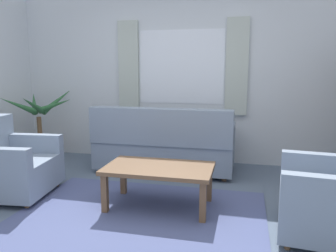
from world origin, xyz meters
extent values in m
plane|color=slate|center=(0.00, 0.00, 0.00)|extent=(6.24, 6.24, 0.00)
cube|color=silver|center=(0.00, 2.26, 1.30)|extent=(5.32, 0.12, 2.60)
cube|color=white|center=(0.00, 2.20, 1.45)|extent=(1.30, 0.01, 1.10)
cube|color=#B2BCB2|center=(-0.83, 2.17, 1.45)|extent=(0.32, 0.06, 1.40)
cube|color=#B2BCB2|center=(0.83, 2.17, 1.45)|extent=(0.32, 0.06, 1.40)
cube|color=#4C5684|center=(0.00, 0.00, 0.01)|extent=(2.43, 1.95, 0.01)
cube|color=gray|center=(-0.11, 1.63, 0.25)|extent=(1.90, 0.80, 0.38)
cube|color=gray|center=(-0.11, 1.31, 0.68)|extent=(1.90, 0.20, 0.48)
cube|color=gray|center=(0.76, 1.63, 0.56)|extent=(0.16, 0.80, 0.24)
cube|color=gray|center=(-0.98, 1.63, 0.56)|extent=(0.16, 0.80, 0.24)
cylinder|color=brown|center=(0.74, 1.93, 0.03)|extent=(0.06, 0.06, 0.06)
cylinder|color=brown|center=(-0.96, 1.93, 0.03)|extent=(0.06, 0.06, 0.06)
cylinder|color=brown|center=(0.74, 1.33, 0.03)|extent=(0.06, 0.06, 0.06)
cylinder|color=brown|center=(-0.96, 1.33, 0.03)|extent=(0.06, 0.06, 0.06)
cube|color=gray|center=(-1.54, 0.30, 0.24)|extent=(0.88, 0.92, 0.36)
cube|color=gray|center=(-1.58, 0.66, 0.53)|extent=(0.81, 0.20, 0.22)
cylinder|color=brown|center=(-1.19, -0.01, 0.03)|extent=(0.05, 0.05, 0.06)
cylinder|color=brown|center=(-1.26, 0.67, 0.03)|extent=(0.05, 0.05, 0.06)
cylinder|color=brown|center=(-1.90, 0.60, 0.03)|extent=(0.05, 0.05, 0.06)
cube|color=gray|center=(1.70, 0.09, 0.24)|extent=(0.88, 0.92, 0.36)
cube|color=gray|center=(1.74, 0.45, 0.53)|extent=(0.81, 0.20, 0.22)
cylinder|color=brown|center=(1.41, 0.46, 0.03)|extent=(0.05, 0.05, 0.06)
cylinder|color=brown|center=(1.35, -0.22, 0.03)|extent=(0.05, 0.05, 0.06)
cube|color=brown|center=(0.13, 0.35, 0.42)|extent=(1.10, 0.64, 0.04)
cube|color=brown|center=(-0.36, 0.09, 0.20)|extent=(0.06, 0.06, 0.40)
cube|color=brown|center=(0.62, 0.09, 0.20)|extent=(0.06, 0.06, 0.40)
cube|color=brown|center=(-0.36, 0.61, 0.20)|extent=(0.06, 0.06, 0.40)
cube|color=brown|center=(0.62, 0.61, 0.20)|extent=(0.06, 0.06, 0.40)
cylinder|color=#9E6B4C|center=(-2.14, 1.68, 0.18)|extent=(0.39, 0.39, 0.36)
cylinder|color=brown|center=(-2.14, 1.68, 0.52)|extent=(0.07, 0.07, 0.33)
cone|color=#2D6638|center=(-1.87, 1.71, 0.88)|extent=(0.55, 0.17, 0.28)
cone|color=#2D6638|center=(-1.98, 1.97, 0.92)|extent=(0.32, 0.60, 0.44)
cone|color=#2D6638|center=(-2.35, 1.88, 0.89)|extent=(0.41, 0.48, 0.38)
cone|color=#2D6638|center=(-2.35, 1.49, 0.88)|extent=(0.43, 0.47, 0.37)
cone|color=#2D6638|center=(-2.02, 1.38, 0.91)|extent=(0.25, 0.62, 0.37)
camera|label=1|loc=(0.98, -2.85, 1.43)|focal=35.72mm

